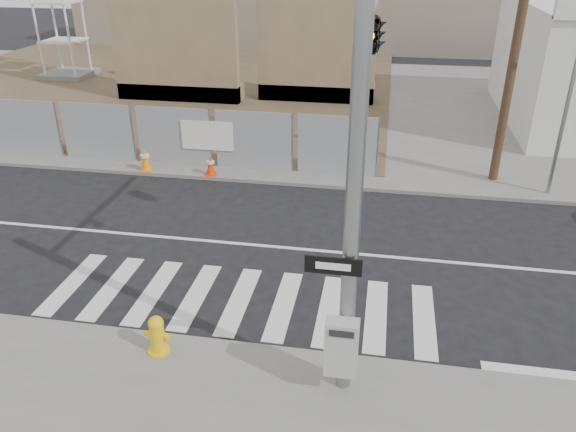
% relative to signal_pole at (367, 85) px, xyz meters
% --- Properties ---
extents(ground, '(100.00, 100.00, 0.00)m').
position_rel_signal_pole_xyz_m(ground, '(-2.49, 2.05, -4.78)').
color(ground, black).
rests_on(ground, ground).
extents(sidewalk_far, '(50.00, 20.00, 0.12)m').
position_rel_signal_pole_xyz_m(sidewalk_far, '(-2.49, 16.05, -4.72)').
color(sidewalk_far, slate).
rests_on(sidewalk_far, ground).
extents(signal_pole, '(0.96, 5.87, 7.00)m').
position_rel_signal_pole_xyz_m(signal_pole, '(0.00, 0.00, 0.00)').
color(signal_pole, gray).
rests_on(signal_pole, sidewalk_near).
extents(far_signal_pole, '(0.16, 0.20, 5.60)m').
position_rel_signal_pole_xyz_m(far_signal_pole, '(5.51, 6.65, -1.30)').
color(far_signal_pole, gray).
rests_on(far_signal_pole, sidewalk_far).
extents(chain_link_fence, '(24.60, 0.04, 2.00)m').
position_rel_signal_pole_xyz_m(chain_link_fence, '(-12.49, 7.05, -3.66)').
color(chain_link_fence, gray).
rests_on(chain_link_fence, sidewalk_far).
extents(concrete_wall_left, '(6.00, 1.30, 8.00)m').
position_rel_signal_pole_xyz_m(concrete_wall_left, '(-9.49, 15.13, -1.40)').
color(concrete_wall_left, '#7A6649').
rests_on(concrete_wall_left, sidewalk_far).
extents(concrete_wall_right, '(5.50, 1.30, 8.00)m').
position_rel_signal_pole_xyz_m(concrete_wall_right, '(-2.99, 16.13, -1.40)').
color(concrete_wall_right, '#7A6649').
rests_on(concrete_wall_right, sidewalk_far).
extents(utility_pole_right, '(1.60, 0.28, 10.00)m').
position_rel_signal_pole_xyz_m(utility_pole_right, '(4.01, 7.55, 0.42)').
color(utility_pole_right, '#4C3423').
rests_on(utility_pole_right, sidewalk_far).
extents(fire_hydrant, '(0.55, 0.55, 0.80)m').
position_rel_signal_pole_xyz_m(fire_hydrant, '(-3.53, -2.50, -4.27)').
color(fire_hydrant, yellow).
rests_on(fire_hydrant, sidewalk_near).
extents(traffic_cone_b, '(0.50, 0.50, 0.76)m').
position_rel_signal_pole_xyz_m(traffic_cone_b, '(-11.27, 7.33, -4.29)').
color(traffic_cone_b, '#FF3E0D').
rests_on(traffic_cone_b, sidewalk_far).
extents(traffic_cone_c, '(0.41, 0.41, 0.80)m').
position_rel_signal_pole_xyz_m(traffic_cone_c, '(-7.49, 6.27, -4.27)').
color(traffic_cone_c, orange).
rests_on(traffic_cone_c, sidewalk_far).
extents(traffic_cone_d, '(0.44, 0.44, 0.69)m').
position_rel_signal_pole_xyz_m(traffic_cone_d, '(-5.20, 6.27, -4.32)').
color(traffic_cone_d, red).
rests_on(traffic_cone_d, sidewalk_far).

